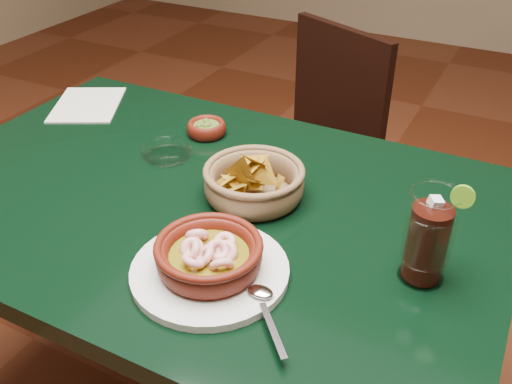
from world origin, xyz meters
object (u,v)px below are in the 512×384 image
at_px(dining_table, 201,234).
at_px(chip_basket, 254,182).
at_px(dining_chair, 309,155).
at_px(shrimp_plate, 209,259).
at_px(cola_drink, 428,237).

height_order(dining_table, chip_basket, chip_basket).
xyz_separation_m(dining_table, dining_chair, (-0.04, 0.70, -0.17)).
distance_m(dining_table, dining_chair, 0.72).
xyz_separation_m(dining_table, chip_basket, (0.10, 0.04, 0.13)).
distance_m(shrimp_plate, cola_drink, 0.35).
relative_size(shrimp_plate, chip_basket, 1.41).
relative_size(dining_chair, chip_basket, 3.78).
relative_size(chip_basket, cola_drink, 1.24).
bearing_deg(chip_basket, dining_table, -157.68).
height_order(dining_chair, chip_basket, chip_basket).
relative_size(dining_chair, shrimp_plate, 2.68).
bearing_deg(dining_chair, shrimp_plate, -78.17).
bearing_deg(chip_basket, shrimp_plate, -79.81).
distance_m(chip_basket, cola_drink, 0.36).
xyz_separation_m(shrimp_plate, cola_drink, (0.31, 0.15, 0.05)).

